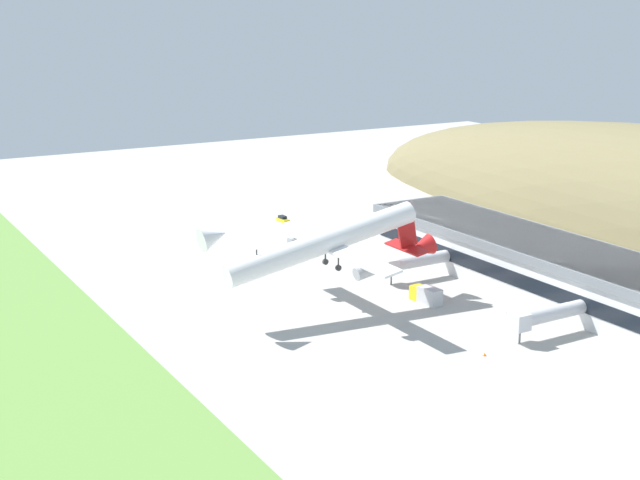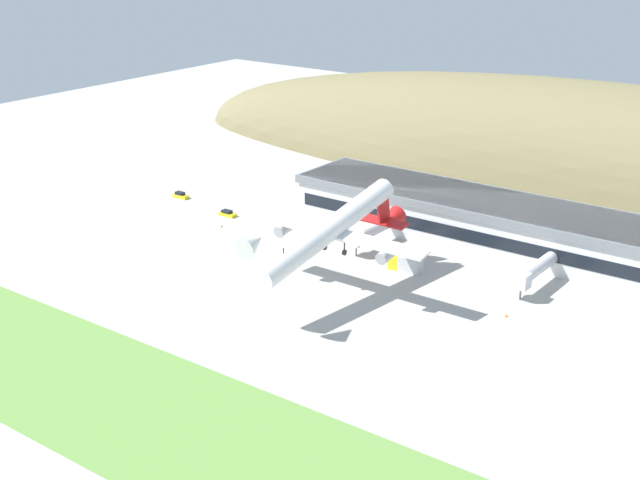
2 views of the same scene
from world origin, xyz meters
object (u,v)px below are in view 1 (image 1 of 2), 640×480
Objects in this scene: service_car_1 at (283,219)px; fuel_truck at (426,295)px; service_car_0 at (308,237)px; traffic_cone_0 at (292,246)px; jetway_1 at (544,315)px; traffic_cone_1 at (485,354)px; jetway_0 at (412,262)px; terminal_building at (548,265)px; cargo_airplane at (328,243)px.

service_car_1 is 72.19m from fuel_truck.
traffic_cone_0 is at bearing -57.21° from service_car_0.
jetway_1 is 96.69m from service_car_1.
jetway_1 is 27.69× the size of traffic_cone_1.
jetway_0 is at bearing 179.95° from jetway_1.
fuel_truck is at bearing 3.35° from traffic_cone_0.
fuel_truck is (52.60, -3.98, 0.96)m from service_car_0.
traffic_cone_0 is (4.38, -6.80, -0.30)m from service_car_0.
service_car_0 is 0.62× the size of fuel_truck.
jetway_1 is 73.66m from traffic_cone_0.
service_car_1 is (-19.21, 3.41, 0.07)m from service_car_0.
jetway_1 is at bearing -0.05° from jetway_0.
service_car_1 is 7.48× the size of traffic_cone_0.
service_car_1 is at bearing 178.72° from jetway_0.
jetway_1 is (37.72, -0.03, 0.00)m from jetway_0.
jetway_1 is at bearing -45.76° from terminal_building.
service_car_1 is (-78.70, -17.05, -5.02)m from terminal_building.
cargo_airplane is (-29.87, -24.88, 9.10)m from jetway_1.
traffic_cone_1 is (26.17, -7.87, -1.26)m from fuel_truck.
fuel_truck is 27.36m from traffic_cone_1.
jetway_0 reaches higher than fuel_truck.
terminal_building is at bearing 42.86° from jetway_0.
jetway_1 is at bearing 1.53° from service_car_0.
jetway_0 is 59.01m from service_car_1.
jetway_0 is at bearing -1.28° from service_car_1.
terminal_building is 21.26× the size of service_car_0.
cargo_airplane is (7.85, -24.91, 9.10)m from jetway_0.
jetway_0 is at bearing 14.14° from traffic_cone_0.
terminal_building is 25.73m from fuel_truck.
terminal_building is 38.01m from traffic_cone_1.
jetway_0 is 1.00× the size of jetway_1.
traffic_cone_1 is at bearing -8.85° from service_car_1.
jetway_0 is at bearing 160.36° from traffic_cone_1.
fuel_truck is 12.29× the size of traffic_cone_0.
jetway_1 is 14.46m from traffic_cone_1.
terminal_building is 80.68m from service_car_1.
traffic_cone_0 is 1.00× the size of traffic_cone_1.
service_car_1 is (-58.90, 1.31, -3.34)m from jetway_0.
service_car_0 reaches higher than traffic_cone_1.
fuel_truck is 48.31m from traffic_cone_0.
jetway_0 is 36.60m from traffic_cone_0.
jetway_1 reaches higher than service_car_0.
jetway_0 reaches higher than traffic_cone_0.
terminal_building is at bearing 134.24° from jetway_1.
jetway_1 is 27.69× the size of traffic_cone_0.
cargo_airplane is 47.79m from traffic_cone_0.
service_car_0 is (-77.41, -2.06, -3.41)m from jetway_1.
jetway_0 is 39.90m from service_car_0.
traffic_cone_1 is at bearing -84.44° from jetway_1.
jetway_0 is 41.65m from traffic_cone_1.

